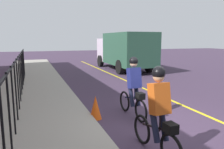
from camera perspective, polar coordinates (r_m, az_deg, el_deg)
ground_plane at (r=6.25m, az=14.29°, el=-12.95°), size 80.00×80.00×0.00m
lane_line_centre at (r=7.23m, az=24.98°, el=-10.42°), size 36.00×0.12×0.01m
sidewalk at (r=5.24m, az=-19.65°, el=-16.82°), size 40.00×3.20×0.15m
iron_fence at (r=5.85m, az=-24.34°, el=-2.48°), size 16.58×0.04×1.60m
cyclist_lead at (r=6.49m, az=5.71°, el=-3.42°), size 1.71×0.37×1.83m
cyclist_follow at (r=4.40m, az=12.02°, el=-9.78°), size 1.71×0.37×1.83m
box_truck_background at (r=16.65m, az=3.25°, el=6.56°), size 6.72×2.56×2.78m
traffic_cone_far at (r=6.47m, az=-4.35°, el=-8.61°), size 0.36×0.36×0.70m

